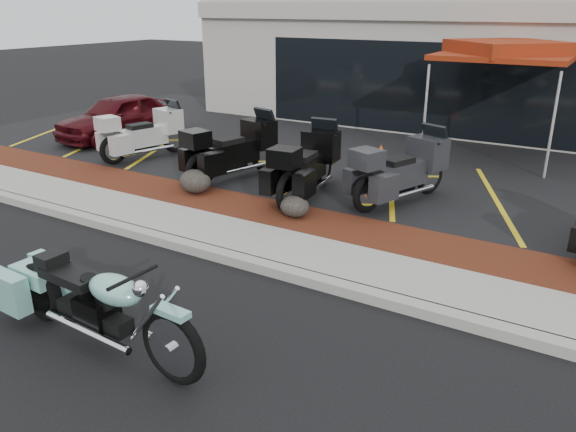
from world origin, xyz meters
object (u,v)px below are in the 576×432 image
Objects in this scene: hero_cruiser at (173,336)px; touring_white at (174,126)px; traffic_cone at (381,153)px; popup_canopy at (506,52)px; parked_car at (119,116)px.

hero_cruiser is 9.54m from touring_white.
touring_white is (-6.34, 7.13, 0.26)m from hero_cruiser.
traffic_cone is 3.81m from popup_canopy.
hero_cruiser is 7.72× the size of traffic_cone.
touring_white is at bearing 134.50° from hero_cruiser.
parked_car is at bearing -168.95° from traffic_cone.
hero_cruiser is 1.38× the size of touring_white.
traffic_cone is at bearing 16.34° from parked_car.
hero_cruiser is at bearing -123.26° from touring_white.
parked_car reaches higher than hero_cruiser.
popup_canopy is (9.68, 3.43, 1.93)m from parked_car.
traffic_cone is (4.95, 1.90, -0.48)m from touring_white.
popup_canopy reaches higher than hero_cruiser.
hero_cruiser is 0.91× the size of popup_canopy.
parked_car is 10.45m from popup_canopy.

